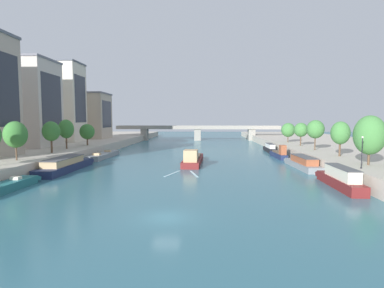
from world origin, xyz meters
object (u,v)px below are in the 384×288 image
(moored_boat_left_near, at_px, (65,165))
(tree_right_third, at_px, (370,135))
(tree_right_second, at_px, (315,129))
(tree_right_midway, at_px, (301,130))
(bridge_far, at_px, (198,131))
(tree_right_nearest, at_px, (340,133))
(tree_right_by_lamp, at_px, (288,130))
(moored_boat_right_midway, at_px, (303,163))
(moored_boat_left_end, at_px, (103,155))
(tree_left_end_of_row, at_px, (51,131))
(moored_boat_left_second, at_px, (4,187))
(moored_boat_right_near, at_px, (279,154))
(tree_left_distant, at_px, (87,132))
(lamppost_right_bank, at_px, (362,151))
(moored_boat_right_downstream, at_px, (340,179))
(tree_left_nearest, at_px, (66,129))
(barge_midriver, at_px, (193,159))
(moored_boat_right_far, at_px, (270,148))
(tree_left_midway, at_px, (16,135))

(moored_boat_left_near, bearing_deg, tree_right_third, -7.37)
(tree_right_second, xyz_separation_m, tree_right_midway, (0.24, 10.75, -0.49))
(moored_boat_left_near, xyz_separation_m, bridge_far, (20.97, 78.65, 3.13))
(tree_right_nearest, relative_size, tree_right_by_lamp, 1.12)
(moored_boat_right_midway, xyz_separation_m, tree_right_third, (5.91, -11.24, 5.75))
(tree_right_second, bearing_deg, bridge_far, 113.46)
(moored_boat_left_end, height_order, tree_left_end_of_row, tree_left_end_of_row)
(moored_boat_left_second, height_order, moored_boat_right_near, moored_boat_right_near)
(moored_boat_right_near, xyz_separation_m, tree_left_distant, (-47.92, 5.69, 4.90))
(moored_boat_left_near, xyz_separation_m, lamppost_right_bank, (45.74, -9.50, 3.72))
(moored_boat_left_second, xyz_separation_m, moored_boat_right_downstream, (42.88, 4.30, 0.61))
(tree_right_third, bearing_deg, moored_boat_left_second, -169.59)
(tree_right_nearest, bearing_deg, tree_left_nearest, 168.58)
(lamppost_right_bank, bearing_deg, tree_left_end_of_row, 162.16)
(moored_boat_left_near, xyz_separation_m, moored_boat_right_near, (41.71, 19.72, -0.09))
(lamppost_right_bank, bearing_deg, moored_boat_right_near, 97.86)
(moored_boat_right_near, height_order, bridge_far, bridge_far)
(tree_left_nearest, height_order, lamppost_right_bank, tree_left_nearest)
(tree_right_third, bearing_deg, tree_left_end_of_row, 166.13)
(moored_boat_right_near, relative_size, tree_right_by_lamp, 1.87)
(barge_midriver, height_order, bridge_far, bridge_far)
(tree_right_second, bearing_deg, moored_boat_left_near, -162.25)
(tree_right_second, height_order, tree_right_by_lamp, tree_right_second)
(moored_boat_left_near, bearing_deg, moored_boat_right_downstream, -14.50)
(tree_right_by_lamp, height_order, lamppost_right_bank, tree_right_by_lamp)
(moored_boat_left_second, relative_size, tree_right_by_lamp, 2.15)
(moored_boat_right_near, height_order, moored_boat_right_far, moored_boat_right_near)
(moored_boat_right_midway, bearing_deg, tree_left_end_of_row, 177.38)
(moored_boat_left_second, height_order, tree_right_midway, tree_right_midway)
(tree_left_midway, bearing_deg, tree_right_by_lamp, 37.32)
(barge_midriver, distance_m, moored_boat_right_near, 22.17)
(moored_boat_left_near, distance_m, tree_right_nearest, 49.35)
(barge_midriver, height_order, moored_boat_left_end, barge_midriver)
(moored_boat_right_near, bearing_deg, lamppost_right_bank, -82.14)
(tree_right_by_lamp, relative_size, lamppost_right_bank, 1.28)
(moored_boat_right_downstream, bearing_deg, moored_boat_left_end, 144.87)
(moored_boat_right_downstream, xyz_separation_m, moored_boat_right_near, (-0.64, 30.67, -0.24))
(moored_boat_left_near, relative_size, moored_boat_right_near, 1.59)
(tree_left_distant, bearing_deg, tree_left_nearest, -95.30)
(moored_boat_left_end, bearing_deg, tree_left_end_of_row, -119.54)
(tree_left_distant, bearing_deg, moored_boat_left_second, -82.06)
(tree_right_nearest, bearing_deg, moored_boat_right_near, 114.88)
(moored_boat_right_midway, height_order, tree_right_by_lamp, tree_right_by_lamp)
(moored_boat_right_far, relative_size, lamppost_right_bank, 2.48)
(tree_left_distant, xyz_separation_m, tree_right_by_lamp, (54.86, 12.75, 0.09))
(moored_boat_right_far, height_order, tree_left_nearest, tree_left_nearest)
(barge_midriver, height_order, moored_boat_right_midway, barge_midriver)
(moored_boat_left_end, height_order, moored_boat_right_far, moored_boat_right_far)
(moored_boat_right_downstream, distance_m, tree_left_nearest, 56.44)
(moored_boat_right_near, bearing_deg, tree_right_midway, 43.33)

